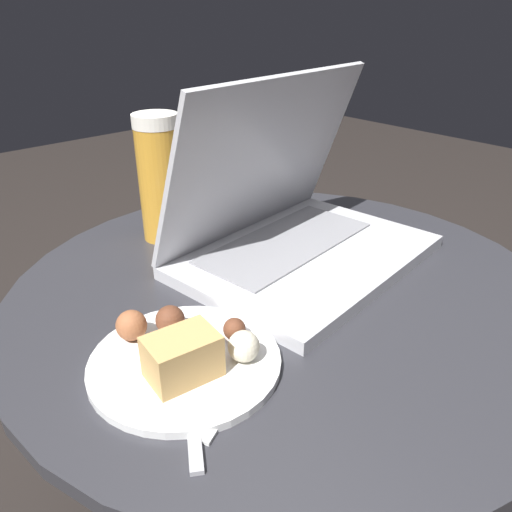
{
  "coord_description": "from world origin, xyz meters",
  "views": [
    {
      "loc": [
        -0.42,
        -0.41,
        0.87
      ],
      "look_at": [
        -0.06,
        -0.01,
        0.59
      ],
      "focal_mm": 35.0,
      "sensor_mm": 36.0,
      "label": 1
    }
  ],
  "objects": [
    {
      "name": "laptop",
      "position": [
        0.07,
        0.05,
        0.58
      ],
      "size": [
        0.39,
        0.3,
        0.26
      ],
      "color": "silver",
      "rests_on": "table"
    },
    {
      "name": "napkin",
      "position": [
        -0.2,
        -0.07,
        0.53
      ],
      "size": [
        0.18,
        0.16,
        0.0
      ],
      "color": "white",
      "rests_on": "table"
    },
    {
      "name": "beer_glass",
      "position": [
        -0.03,
        0.24,
        0.62
      ],
      "size": [
        0.07,
        0.07,
        0.2
      ],
      "color": "gold",
      "rests_on": "table"
    },
    {
      "name": "table",
      "position": [
        0.0,
        0.0,
        0.37
      ],
      "size": [
        0.74,
        0.74,
        0.52
      ],
      "color": "#9E9EA3",
      "rests_on": "ground_plane"
    },
    {
      "name": "fork",
      "position": [
        -0.21,
        -0.07,
        0.53
      ],
      "size": [
        0.12,
        0.18,
        0.0
      ],
      "color": "#B2B2B7",
      "rests_on": "table"
    },
    {
      "name": "snack_plate",
      "position": [
        -0.2,
        -0.05,
        0.54
      ],
      "size": [
        0.2,
        0.2,
        0.06
      ],
      "color": "white",
      "rests_on": "table"
    }
  ]
}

